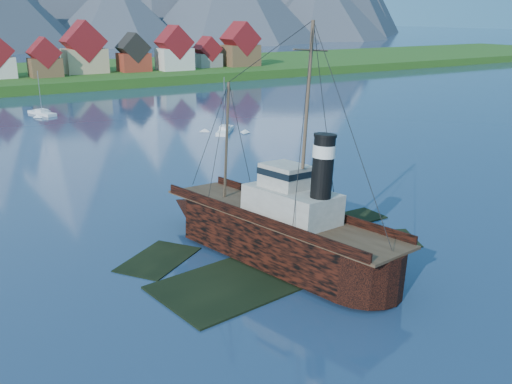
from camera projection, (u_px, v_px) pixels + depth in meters
ground at (271, 262)px, 54.20m from camera, size 1400.00×1400.00×0.00m
shoal at (274, 253)px, 56.94m from camera, size 31.71×21.24×1.14m
seawall at (18, 96)px, 161.47m from camera, size 600.00×2.50×2.00m
tugboat_wreck at (269, 226)px, 54.97m from camera, size 6.83×29.41×23.30m
sailboat_d at (225, 131)px, 112.25m from camera, size 6.80×7.65×11.21m
sailboat_e at (42, 114)px, 131.68m from camera, size 4.93×9.25×10.44m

